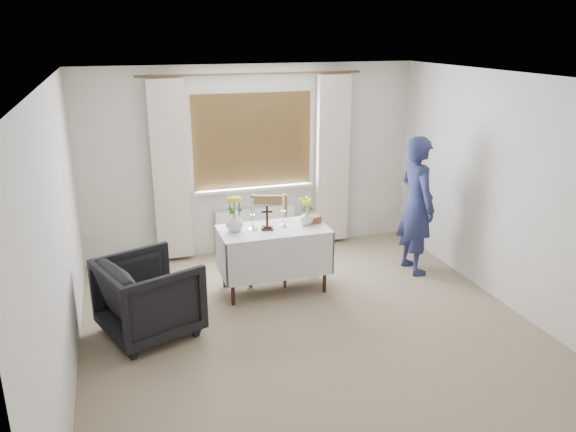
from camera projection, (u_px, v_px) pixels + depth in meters
The scene contains 12 objects.
ground at pixel (316, 336), 5.60m from camera, with size 5.00×5.00×0.00m, color gray.
altar_table at pixel (274, 259), 6.49m from camera, with size 1.24×0.64×0.76m, color white.
wooden_chair at pixel (268, 241), 6.70m from camera, with size 0.47×0.47×1.03m, color brown, non-canonical shape.
armchair at pixel (149, 297), 5.54m from camera, with size 0.85×0.88×0.80m, color black.
person at pixel (417, 205), 6.88m from camera, with size 0.63×0.41×1.72m, color navy.
radiator at pixel (256, 230), 7.69m from camera, with size 1.10×0.10×0.60m, color white.
wooden_cross at pixel (267, 218), 6.29m from camera, with size 0.13×0.10×0.29m, color black, non-canonical shape.
candlestick_left at pixel (253, 214), 6.27m from camera, with size 0.10×0.10×0.36m, color silver, non-canonical shape.
candlestick_right at pixel (283, 210), 6.38m from camera, with size 0.11×0.11×0.38m, color silver, non-canonical shape.
flower_vase_left at pixel (235, 222), 6.26m from camera, with size 0.20×0.20×0.21m, color silver.
flower_vase_right at pixel (306, 218), 6.47m from camera, with size 0.16×0.16×0.17m, color silver.
wicker_basket at pixel (312, 218), 6.58m from camera, with size 0.21×0.21×0.08m, color brown.
Camera 1 is at (-1.74, -4.62, 2.91)m, focal length 35.00 mm.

